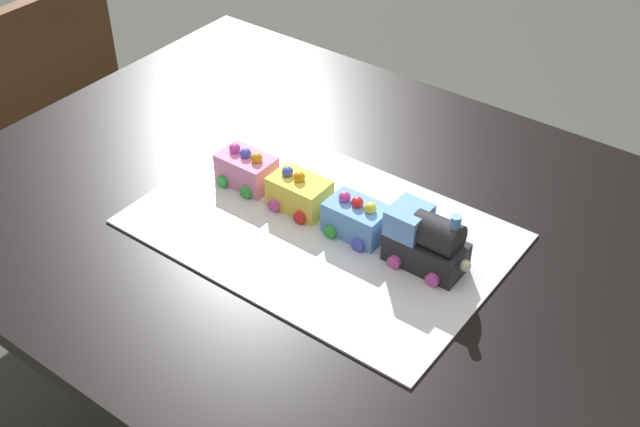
{
  "coord_description": "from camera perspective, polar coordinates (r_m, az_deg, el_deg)",
  "views": [
    {
      "loc": [
        -0.61,
        0.88,
        1.6
      ],
      "look_at": [
        0.01,
        0.03,
        0.77
      ],
      "focal_mm": 45.67,
      "sensor_mm": 36.0,
      "label": 1
    }
  ],
  "objects": [
    {
      "name": "dining_table",
      "position": [
        1.44,
        1.21,
        -3.92
      ],
      "size": [
        1.4,
        1.0,
        0.74
      ],
      "color": "black",
      "rests_on": "ground"
    },
    {
      "name": "cake_car_gondola_bubblegum",
      "position": [
        1.44,
        -5.16,
        3.13
      ],
      "size": [
        0.1,
        0.08,
        0.07
      ],
      "color": "pink",
      "rests_on": "cake_board"
    },
    {
      "name": "cake_board",
      "position": [
        1.35,
        -0.0,
        -1.07
      ],
      "size": [
        0.6,
        0.4,
        0.0
      ],
      "primitive_type": "cube",
      "color": "silver",
      "rests_on": "dining_table"
    },
    {
      "name": "chair",
      "position": [
        2.22,
        -19.47,
        5.38
      ],
      "size": [
        0.4,
        0.4,
        0.86
      ],
      "rotation": [
        0.0,
        0.0,
        1.56
      ],
      "color": "brown",
      "rests_on": "ground"
    },
    {
      "name": "cake_car_tanker_sky_blue",
      "position": [
        1.32,
        2.59,
        -0.35
      ],
      "size": [
        0.1,
        0.08,
        0.07
      ],
      "color": "#669EEA",
      "rests_on": "cake_board"
    },
    {
      "name": "cake_locomotive",
      "position": [
        1.26,
        7.44,
        -1.9
      ],
      "size": [
        0.14,
        0.08,
        0.12
      ],
      "color": "#232328",
      "rests_on": "cake_board"
    },
    {
      "name": "cake_car_hopper_lemon",
      "position": [
        1.38,
        -1.46,
        1.45
      ],
      "size": [
        0.1,
        0.08,
        0.07
      ],
      "color": "#F4E04C",
      "rests_on": "cake_board"
    }
  ]
}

